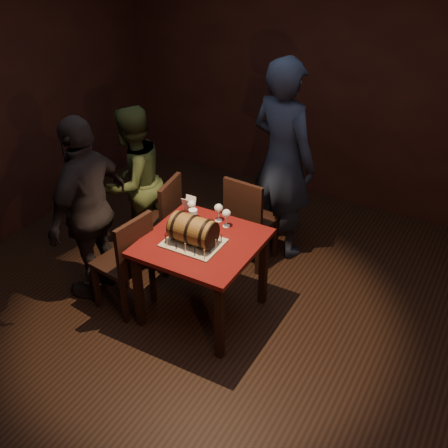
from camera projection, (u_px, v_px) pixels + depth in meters
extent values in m
plane|color=black|center=(213.00, 318.00, 4.81)|extent=(5.00, 5.00, 0.00)
cube|color=black|center=(331.00, 78.00, 5.92)|extent=(5.00, 0.04, 2.80)
cube|color=#440B0C|center=(202.00, 243.00, 4.49)|extent=(0.90, 0.90, 0.04)
cube|color=black|center=(139.00, 291.00, 4.56)|extent=(0.06, 0.06, 0.71)
cube|color=black|center=(220.00, 322.00, 4.25)|extent=(0.06, 0.06, 0.71)
cube|color=black|center=(188.00, 245.00, 5.13)|extent=(0.06, 0.06, 0.71)
cube|color=black|center=(263.00, 269.00, 4.81)|extent=(0.06, 0.06, 0.71)
cube|color=gray|center=(193.00, 243.00, 4.44)|extent=(0.45, 0.35, 0.01)
cylinder|color=brown|center=(193.00, 230.00, 4.38)|extent=(0.34, 0.23, 0.23)
cylinder|color=black|center=(179.00, 226.00, 4.43)|extent=(0.02, 0.24, 0.24)
cylinder|color=black|center=(193.00, 230.00, 4.38)|extent=(0.02, 0.24, 0.24)
cylinder|color=black|center=(207.00, 234.00, 4.33)|extent=(0.02, 0.24, 0.24)
cylinder|color=black|center=(174.00, 224.00, 4.45)|extent=(0.01, 0.22, 0.22)
cylinder|color=black|center=(212.00, 236.00, 4.31)|extent=(0.01, 0.22, 0.22)
cylinder|color=black|center=(172.00, 224.00, 4.46)|extent=(0.04, 0.02, 0.02)
sphere|color=black|center=(170.00, 223.00, 4.47)|extent=(0.03, 0.03, 0.03)
cylinder|color=#EFD68F|center=(167.00, 242.00, 4.37)|extent=(0.01, 0.01, 0.08)
cylinder|color=black|center=(167.00, 237.00, 4.35)|extent=(0.00, 0.00, 0.01)
cylinder|color=black|center=(176.00, 245.00, 4.34)|extent=(0.01, 0.01, 0.08)
cylinder|color=black|center=(176.00, 240.00, 4.31)|extent=(0.00, 0.00, 0.01)
cylinder|color=#EFD68F|center=(185.00, 248.00, 4.30)|extent=(0.01, 0.01, 0.08)
cylinder|color=black|center=(185.00, 243.00, 4.28)|extent=(0.00, 0.00, 0.01)
cylinder|color=black|center=(195.00, 251.00, 4.27)|extent=(0.01, 0.01, 0.08)
cylinder|color=black|center=(195.00, 246.00, 4.24)|extent=(0.00, 0.00, 0.01)
cylinder|color=#EFD68F|center=(204.00, 254.00, 4.23)|extent=(0.01, 0.01, 0.08)
cylinder|color=black|center=(204.00, 249.00, 4.21)|extent=(0.00, 0.00, 0.01)
cylinder|color=black|center=(210.00, 249.00, 4.29)|extent=(0.01, 0.01, 0.08)
cylinder|color=black|center=(210.00, 244.00, 4.26)|extent=(0.00, 0.00, 0.01)
cylinder|color=#EFD68F|center=(216.00, 244.00, 4.35)|extent=(0.01, 0.01, 0.08)
cylinder|color=black|center=(216.00, 239.00, 4.33)|extent=(0.00, 0.00, 0.01)
cylinder|color=black|center=(221.00, 238.00, 4.41)|extent=(0.01, 0.01, 0.08)
cylinder|color=black|center=(221.00, 234.00, 4.39)|extent=(0.00, 0.00, 0.01)
cylinder|color=#EFD68F|center=(219.00, 234.00, 4.46)|extent=(0.01, 0.01, 0.08)
cylinder|color=black|center=(219.00, 230.00, 4.44)|extent=(0.00, 0.00, 0.01)
cylinder|color=black|center=(210.00, 232.00, 4.50)|extent=(0.01, 0.01, 0.08)
cylinder|color=black|center=(210.00, 227.00, 4.47)|extent=(0.00, 0.00, 0.01)
cylinder|color=#EFD68F|center=(201.00, 229.00, 4.53)|extent=(0.01, 0.01, 0.08)
cylinder|color=black|center=(201.00, 224.00, 4.51)|extent=(0.00, 0.00, 0.01)
cylinder|color=black|center=(192.00, 226.00, 4.57)|extent=(0.01, 0.01, 0.08)
cylinder|color=black|center=(192.00, 221.00, 4.54)|extent=(0.00, 0.00, 0.01)
cylinder|color=#EFD68F|center=(183.00, 223.00, 4.60)|extent=(0.01, 0.01, 0.08)
cylinder|color=black|center=(183.00, 219.00, 4.58)|extent=(0.00, 0.00, 0.01)
cylinder|color=black|center=(177.00, 227.00, 4.55)|extent=(0.01, 0.01, 0.08)
cylinder|color=black|center=(177.00, 223.00, 4.52)|extent=(0.00, 0.00, 0.01)
cylinder|color=#EFD68F|center=(171.00, 232.00, 4.48)|extent=(0.01, 0.01, 0.08)
cylinder|color=black|center=(171.00, 228.00, 4.46)|extent=(0.00, 0.00, 0.01)
cylinder|color=black|center=(165.00, 238.00, 4.42)|extent=(0.01, 0.01, 0.08)
cylinder|color=black|center=(165.00, 233.00, 4.40)|extent=(0.00, 0.00, 0.01)
cylinder|color=silver|center=(192.00, 217.00, 4.78)|extent=(0.06, 0.06, 0.01)
cylinder|color=silver|center=(192.00, 212.00, 4.76)|extent=(0.01, 0.01, 0.09)
sphere|color=silver|center=(191.00, 204.00, 4.72)|extent=(0.07, 0.07, 0.07)
sphere|color=#591114|center=(191.00, 205.00, 4.72)|extent=(0.05, 0.05, 0.05)
cylinder|color=silver|center=(219.00, 220.00, 4.73)|extent=(0.06, 0.06, 0.01)
cylinder|color=silver|center=(219.00, 216.00, 4.71)|extent=(0.01, 0.01, 0.09)
sphere|color=silver|center=(219.00, 208.00, 4.67)|extent=(0.07, 0.07, 0.07)
cylinder|color=silver|center=(226.00, 226.00, 4.66)|extent=(0.06, 0.06, 0.01)
cylinder|color=silver|center=(226.00, 221.00, 4.63)|extent=(0.01, 0.01, 0.09)
sphere|color=silver|center=(226.00, 213.00, 4.59)|extent=(0.07, 0.07, 0.07)
sphere|color=#BF594C|center=(226.00, 214.00, 4.60)|extent=(0.05, 0.05, 0.05)
cylinder|color=silver|center=(193.00, 218.00, 4.63)|extent=(0.07, 0.07, 0.15)
cylinder|color=#9E5414|center=(193.00, 219.00, 4.64)|extent=(0.06, 0.06, 0.11)
cylinder|color=white|center=(193.00, 212.00, 4.61)|extent=(0.06, 0.06, 0.02)
cube|color=black|center=(252.00, 220.00, 5.31)|extent=(0.43, 0.43, 0.04)
cube|color=black|center=(276.00, 238.00, 5.48)|extent=(0.04, 0.04, 0.43)
cube|color=black|center=(246.00, 228.00, 5.64)|extent=(0.04, 0.04, 0.43)
cube|color=black|center=(258.00, 255.00, 5.24)|extent=(0.04, 0.04, 0.43)
cube|color=black|center=(228.00, 243.00, 5.40)|extent=(0.04, 0.04, 0.43)
cube|color=black|center=(243.00, 205.00, 5.05)|extent=(0.40, 0.07, 0.46)
cube|color=black|center=(155.00, 224.00, 5.26)|extent=(0.45, 0.45, 0.04)
cube|color=black|center=(149.00, 232.00, 5.57)|extent=(0.04, 0.04, 0.43)
cube|color=black|center=(132.00, 250.00, 5.30)|extent=(0.04, 0.04, 0.43)
cube|color=black|center=(180.00, 239.00, 5.47)|extent=(0.04, 0.04, 0.43)
cube|color=black|center=(164.00, 258.00, 5.20)|extent=(0.04, 0.04, 0.43)
cube|color=black|center=(171.00, 204.00, 5.07)|extent=(0.10, 0.40, 0.46)
cube|color=black|center=(122.00, 262.00, 4.74)|extent=(0.45, 0.45, 0.04)
cube|color=black|center=(125.00, 268.00, 5.06)|extent=(0.04, 0.04, 0.43)
cube|color=black|center=(97.00, 287.00, 4.83)|extent=(0.04, 0.04, 0.43)
cube|color=black|center=(153.00, 282.00, 4.89)|extent=(0.04, 0.04, 0.43)
cube|color=black|center=(125.00, 302.00, 4.66)|extent=(0.04, 0.04, 0.43)
cube|color=black|center=(135.00, 245.00, 4.51)|extent=(0.09, 0.40, 0.46)
imported|color=#1A2235|center=(283.00, 160.00, 5.22)|extent=(0.82, 0.65, 1.95)
imported|color=#364120|center=(133.00, 182.00, 5.34)|extent=(0.65, 0.79, 1.49)
imported|color=black|center=(89.00, 210.00, 4.71)|extent=(0.49, 1.01, 1.68)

